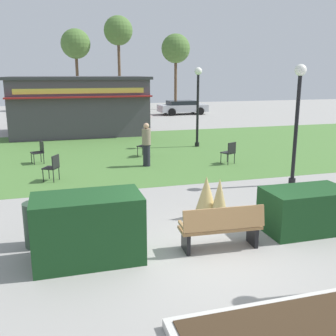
# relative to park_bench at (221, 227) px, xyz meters

# --- Properties ---
(ground_plane) EXTENTS (80.00, 80.00, 0.00)m
(ground_plane) POSITION_rel_park_bench_xyz_m (-0.39, -0.20, -0.48)
(ground_plane) COLOR #999691
(lawn_patch) EXTENTS (36.00, 12.00, 0.01)m
(lawn_patch) POSITION_rel_park_bench_xyz_m (-0.39, 10.74, -0.48)
(lawn_patch) COLOR #4C7A38
(lawn_patch) RESTS_ON ground_plane
(park_bench) EXTENTS (1.73, 0.62, 0.95)m
(park_bench) POSITION_rel_park_bench_xyz_m (0.00, 0.00, 0.00)
(park_bench) COLOR #9E7547
(park_bench) RESTS_ON ground_plane
(hedge_left) EXTENTS (2.05, 1.10, 1.31)m
(hedge_left) POSITION_rel_park_bench_xyz_m (-2.65, 0.27, 0.17)
(hedge_left) COLOR #19421E
(hedge_left) RESTS_ON ground_plane
(hedge_right) EXTENTS (1.92, 1.10, 0.99)m
(hedge_right) POSITION_rel_park_bench_xyz_m (2.26, 0.39, 0.02)
(hedge_right) COLOR #19421E
(hedge_right) RESTS_ON ground_plane
(ornamental_grass_behind_left) EXTENTS (0.64, 0.64, 1.07)m
(ornamental_grass_behind_left) POSITION_rel_park_bench_xyz_m (0.37, 1.79, 0.06)
(ornamental_grass_behind_left) COLOR tan
(ornamental_grass_behind_left) RESTS_ON ground_plane
(ornamental_grass_behind_right) EXTENTS (0.50, 0.50, 1.08)m
(ornamental_grass_behind_right) POSITION_rel_park_bench_xyz_m (0.59, 1.48, 0.06)
(ornamental_grass_behind_right) COLOR tan
(ornamental_grass_behind_right) RESTS_ON ground_plane
(lamppost_mid) EXTENTS (0.36, 0.36, 3.81)m
(lamppost_mid) POSITION_rel_park_bench_xyz_m (4.20, 3.84, 1.94)
(lamppost_mid) COLOR black
(lamppost_mid) RESTS_ON ground_plane
(lamppost_far) EXTENTS (0.36, 0.36, 3.81)m
(lamppost_far) POSITION_rel_park_bench_xyz_m (3.56, 11.08, 1.94)
(lamppost_far) COLOR black
(lamppost_far) RESTS_ON ground_plane
(trash_bin) EXTENTS (0.52, 0.52, 0.95)m
(trash_bin) POSITION_rel_park_bench_xyz_m (-3.63, 1.23, -0.01)
(trash_bin) COLOR #2D4233
(trash_bin) RESTS_ON ground_plane
(food_kiosk) EXTENTS (7.94, 5.36, 3.35)m
(food_kiosk) POSITION_rel_park_bench_xyz_m (-1.72, 17.27, 1.20)
(food_kiosk) COLOR #47424C
(food_kiosk) RESTS_ON ground_plane
(cafe_chair_west) EXTENTS (0.58, 0.58, 0.89)m
(cafe_chair_west) POSITION_rel_park_bench_xyz_m (3.46, 7.09, 0.05)
(cafe_chair_west) COLOR black
(cafe_chair_west) RESTS_ON ground_plane
(cafe_chair_east) EXTENTS (0.60, 0.60, 0.89)m
(cafe_chair_east) POSITION_rel_park_bench_xyz_m (-3.30, 6.41, 0.05)
(cafe_chair_east) COLOR black
(cafe_chair_east) RESTS_ON ground_plane
(cafe_chair_center) EXTENTS (0.55, 0.55, 0.89)m
(cafe_chair_center) POSITION_rel_park_bench_xyz_m (-3.82, 9.31, 0.05)
(cafe_chair_center) COLOR black
(cafe_chair_center) RESTS_ON ground_plane
(cafe_chair_north) EXTENTS (0.62, 0.62, 0.89)m
(cafe_chair_north) POSITION_rel_park_bench_xyz_m (0.56, 9.44, 0.05)
(cafe_chair_north) COLOR black
(cafe_chair_north) RESTS_ON ground_plane
(person_strolling) EXTENTS (0.34, 0.34, 1.69)m
(person_strolling) POSITION_rel_park_bench_xyz_m (0.21, 7.68, 0.38)
(person_strolling) COLOR #23232D
(person_strolling) RESTS_ON ground_plane
(parked_car_west_slot) EXTENTS (4.27, 2.20, 1.20)m
(parked_car_west_slot) POSITION_rel_park_bench_xyz_m (-2.88, 26.02, 0.16)
(parked_car_west_slot) COLOR black
(parked_car_west_slot) RESTS_ON ground_plane
(parked_car_center_slot) EXTENTS (4.26, 2.17, 1.20)m
(parked_car_center_slot) POSITION_rel_park_bench_xyz_m (2.05, 26.02, 0.16)
(parked_car_center_slot) COLOR maroon
(parked_car_center_slot) RESTS_ON ground_plane
(parked_car_east_slot) EXTENTS (4.26, 2.17, 1.20)m
(parked_car_east_slot) POSITION_rel_park_bench_xyz_m (7.66, 26.01, 0.16)
(parked_car_east_slot) COLOR #B7BABF
(parked_car_east_slot) RESTS_ON ground_plane
(tree_left_bg) EXTENTS (2.80, 2.80, 7.66)m
(tree_left_bg) POSITION_rel_park_bench_xyz_m (-0.80, 33.00, 5.71)
(tree_left_bg) COLOR brown
(tree_left_bg) RESTS_ON ground_plane
(tree_right_bg) EXTENTS (2.80, 2.80, 7.28)m
(tree_right_bg) POSITION_rel_park_bench_xyz_m (8.63, 31.16, 5.34)
(tree_right_bg) COLOR brown
(tree_right_bg) RESTS_ON ground_plane
(tree_center_bg) EXTENTS (2.80, 2.80, 8.96)m
(tree_center_bg) POSITION_rel_park_bench_xyz_m (3.30, 32.88, 6.98)
(tree_center_bg) COLOR brown
(tree_center_bg) RESTS_ON ground_plane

